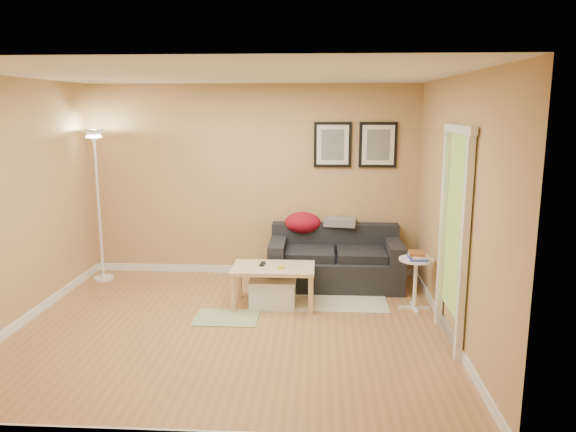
% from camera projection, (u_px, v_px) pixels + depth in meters
% --- Properties ---
extents(floor, '(4.50, 4.50, 0.00)m').
position_uv_depth(floor, '(231.00, 329.00, 5.73)').
color(floor, '#A37245').
rests_on(floor, ground).
extents(ceiling, '(4.50, 4.50, 0.00)m').
position_uv_depth(ceiling, '(226.00, 74.00, 5.22)').
color(ceiling, white).
rests_on(ceiling, wall_back).
extents(wall_back, '(4.50, 0.00, 4.50)m').
position_uv_depth(wall_back, '(253.00, 181.00, 7.43)').
color(wall_back, tan).
rests_on(wall_back, ground).
extents(wall_front, '(4.50, 0.00, 4.50)m').
position_uv_depth(wall_front, '(178.00, 263.00, 3.52)').
color(wall_front, tan).
rests_on(wall_front, ground).
extents(wall_left, '(0.00, 4.00, 4.00)m').
position_uv_depth(wall_left, '(12.00, 205.00, 5.60)').
color(wall_left, tan).
rests_on(wall_left, ground).
extents(wall_right, '(0.00, 4.00, 4.00)m').
position_uv_depth(wall_right, '(456.00, 210.00, 5.35)').
color(wall_right, tan).
rests_on(wall_right, ground).
extents(baseboard_back, '(4.50, 0.02, 0.10)m').
position_uv_depth(baseboard_back, '(254.00, 269.00, 7.67)').
color(baseboard_back, white).
rests_on(baseboard_back, ground).
extents(baseboard_left, '(0.02, 4.00, 0.10)m').
position_uv_depth(baseboard_left, '(24.00, 320.00, 5.85)').
color(baseboard_left, white).
rests_on(baseboard_left, ground).
extents(baseboard_right, '(0.02, 4.00, 0.10)m').
position_uv_depth(baseboard_right, '(447.00, 329.00, 5.59)').
color(baseboard_right, white).
rests_on(baseboard_right, ground).
extents(sofa, '(1.70, 0.90, 0.75)m').
position_uv_depth(sofa, '(335.00, 257.00, 7.09)').
color(sofa, black).
rests_on(sofa, ground).
extents(red_throw, '(0.48, 0.36, 0.28)m').
position_uv_depth(red_throw, '(303.00, 223.00, 7.32)').
color(red_throw, maroon).
rests_on(red_throw, sofa).
extents(plaid_throw, '(0.45, 0.32, 0.10)m').
position_uv_depth(plaid_throw, '(340.00, 222.00, 7.31)').
color(plaid_throw, tan).
rests_on(plaid_throw, sofa).
extents(framed_print_left, '(0.50, 0.04, 0.60)m').
position_uv_depth(framed_print_left, '(333.00, 145.00, 7.25)').
color(framed_print_left, black).
rests_on(framed_print_left, wall_back).
extents(framed_print_right, '(0.50, 0.04, 0.60)m').
position_uv_depth(framed_print_right, '(378.00, 145.00, 7.22)').
color(framed_print_right, black).
rests_on(framed_print_right, wall_back).
extents(area_rug, '(1.25, 0.85, 0.01)m').
position_uv_depth(area_rug, '(334.00, 299.00, 6.60)').
color(area_rug, beige).
rests_on(area_rug, ground).
extents(green_runner, '(0.70, 0.50, 0.01)m').
position_uv_depth(green_runner, '(226.00, 318.00, 6.02)').
color(green_runner, '#668C4C').
rests_on(green_runner, ground).
extents(coffee_table, '(1.08, 0.83, 0.47)m').
position_uv_depth(coffee_table, '(274.00, 286.00, 6.37)').
color(coffee_table, '#DBB385').
rests_on(coffee_table, ground).
extents(remote_control, '(0.07, 0.16, 0.02)m').
position_uv_depth(remote_control, '(263.00, 264.00, 6.39)').
color(remote_control, black).
rests_on(remote_control, coffee_table).
extents(tape_roll, '(0.07, 0.07, 0.03)m').
position_uv_depth(tape_roll, '(281.00, 267.00, 6.24)').
color(tape_roll, yellow).
rests_on(tape_roll, coffee_table).
extents(storage_bin, '(0.54, 0.40, 0.33)m').
position_uv_depth(storage_bin, '(273.00, 292.00, 6.37)').
color(storage_bin, white).
rests_on(storage_bin, ground).
extents(side_table, '(0.39, 0.39, 0.60)m').
position_uv_depth(side_table, '(415.00, 284.00, 6.25)').
color(side_table, white).
rests_on(side_table, ground).
extents(book_stack, '(0.25, 0.30, 0.08)m').
position_uv_depth(book_stack, '(418.00, 255.00, 6.17)').
color(book_stack, '#353CA0').
rests_on(book_stack, side_table).
extents(floor_lamp, '(0.26, 0.26, 2.02)m').
position_uv_depth(floor_lamp, '(99.00, 210.00, 7.21)').
color(floor_lamp, white).
rests_on(floor_lamp, ground).
extents(doorway, '(0.12, 1.01, 2.13)m').
position_uv_depth(doorway, '(453.00, 241.00, 5.26)').
color(doorway, white).
rests_on(doorway, ground).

